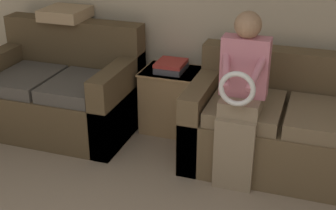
{
  "coord_description": "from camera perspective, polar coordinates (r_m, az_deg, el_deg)",
  "views": [
    {
      "loc": [
        0.77,
        -0.67,
        1.99
      ],
      "look_at": [
        -0.11,
        1.92,
        0.74
      ],
      "focal_mm": 50.0,
      "sensor_mm": 36.0,
      "label": 1
    }
  ],
  "objects": [
    {
      "name": "couch_side",
      "position": [
        4.33,
        -12.81,
        1.44
      ],
      "size": [
        1.33,
        0.87,
        0.94
      ],
      "color": "brown",
      "rests_on": "ground_plane"
    },
    {
      "name": "book_stack",
      "position": [
        4.08,
        0.38,
        4.76
      ],
      "size": [
        0.25,
        0.29,
        0.08
      ],
      "color": "#4C4C56",
      "rests_on": "side_shelf"
    },
    {
      "name": "throw_pillow",
      "position": [
        4.4,
        -12.39,
        10.84
      ],
      "size": [
        0.38,
        0.38,
        0.1
      ],
      "color": "tan",
      "rests_on": "couch_side"
    },
    {
      "name": "couch_main",
      "position": [
        3.76,
        18.26,
        -3.16
      ],
      "size": [
        2.04,
        0.88,
        0.85
      ],
      "color": "brown",
      "rests_on": "ground_plane"
    },
    {
      "name": "side_shelf",
      "position": [
        4.19,
        0.48,
        0.7
      ],
      "size": [
        0.52,
        0.42,
        0.57
      ],
      "color": "#9E7A51",
      "rests_on": "ground_plane"
    },
    {
      "name": "child_left_seated",
      "position": [
        3.32,
        8.91,
        1.32
      ],
      "size": [
        0.34,
        0.38,
        1.26
      ],
      "color": "gray",
      "rests_on": "ground_plane"
    }
  ]
}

